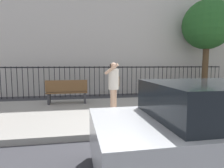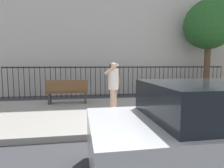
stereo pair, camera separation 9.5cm
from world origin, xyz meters
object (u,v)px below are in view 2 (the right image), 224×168
object	(u,v)px
parked_hatchback	(221,130)
street_bench	(67,91)
pedestrian_on_phone	(114,83)
street_tree_mid	(209,25)

from	to	relation	value
parked_hatchback	street_bench	world-z (taller)	parked_hatchback
parked_hatchback	pedestrian_on_phone	distance (m)	3.80
parked_hatchback	street_bench	distance (m)	5.77
pedestrian_on_phone	street_tree_mid	distance (m)	7.13
parked_hatchback	street_tree_mid	size ratio (longest dim) A/B	0.82
parked_hatchback	street_bench	bearing A→B (deg)	118.00
street_bench	street_tree_mid	size ratio (longest dim) A/B	0.31
street_tree_mid	pedestrian_on_phone	bearing A→B (deg)	-150.19
pedestrian_on_phone	street_bench	size ratio (longest dim) A/B	1.02
pedestrian_on_phone	street_tree_mid	bearing A→B (deg)	29.81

